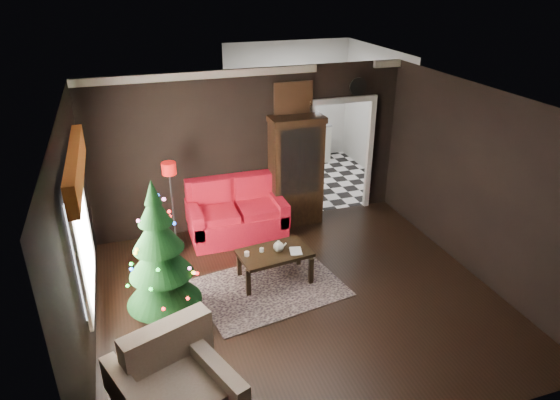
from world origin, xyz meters
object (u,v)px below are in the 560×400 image
object	(u,v)px
floor_lamp	(173,205)
armchair	(174,391)
loveseat	(237,210)
teapot	(279,246)
curio_cabinet	(296,174)
coffee_table	(275,265)
kitchen_table	(301,171)
wall_clock	(358,86)
christmas_tree	(159,253)

from	to	relation	value
floor_lamp	armchair	size ratio (longest dim) A/B	1.37
loveseat	teapot	size ratio (longest dim) A/B	9.53
curio_cabinet	coffee_table	world-z (taller)	curio_cabinet
curio_cabinet	kitchen_table	distance (m)	1.67
curio_cabinet	coffee_table	size ratio (longest dim) A/B	1.83
teapot	wall_clock	bearing A→B (deg)	42.07
christmas_tree	wall_clock	world-z (taller)	wall_clock
curio_cabinet	loveseat	bearing A→B (deg)	-169.17
floor_lamp	coffee_table	size ratio (longest dim) A/B	1.38
loveseat	floor_lamp	xyz separation A→B (m)	(-1.08, -0.13, 0.33)
floor_lamp	teapot	size ratio (longest dim) A/B	8.06
teapot	kitchen_table	distance (m)	3.49
floor_lamp	armchair	bearing A→B (deg)	-97.44
loveseat	teapot	world-z (taller)	loveseat
floor_lamp	armchair	distance (m)	3.58
christmas_tree	armchair	bearing A→B (deg)	-93.02
floor_lamp	teapot	distance (m)	1.92
kitchen_table	loveseat	bearing A→B (deg)	-137.49
loveseat	wall_clock	distance (m)	3.04
loveseat	christmas_tree	world-z (taller)	christmas_tree
kitchen_table	teapot	bearing A→B (deg)	-116.08
coffee_table	armchair	bearing A→B (deg)	-128.48
armchair	teapot	bearing A→B (deg)	29.35
loveseat	teapot	xyz separation A→B (m)	(0.27, -1.48, 0.06)
loveseat	wall_clock	bearing A→B (deg)	9.66
teapot	coffee_table	bearing A→B (deg)	168.59
floor_lamp	armchair	world-z (taller)	floor_lamp
wall_clock	kitchen_table	distance (m)	2.43
kitchen_table	coffee_table	bearing A→B (deg)	-117.03
curio_cabinet	teapot	distance (m)	1.95
loveseat	floor_lamp	distance (m)	1.13
teapot	christmas_tree	bearing A→B (deg)	-164.66
wall_clock	kitchen_table	world-z (taller)	wall_clock
floor_lamp	curio_cabinet	bearing A→B (deg)	8.99
loveseat	wall_clock	xyz separation A→B (m)	(2.35, 0.40, 1.88)
christmas_tree	teapot	size ratio (longest dim) A/B	10.32
curio_cabinet	kitchen_table	size ratio (longest dim) A/B	2.53
christmas_tree	wall_clock	size ratio (longest dim) A/B	5.75
coffee_table	kitchen_table	xyz separation A→B (m)	(1.59, 3.12, 0.13)
kitchen_table	floor_lamp	bearing A→B (deg)	-148.21
armchair	kitchen_table	bearing A→B (deg)	36.78
curio_cabinet	wall_clock	xyz separation A→B (m)	(1.20, 0.18, 1.43)
teapot	armchair	bearing A→B (deg)	-129.56
curio_cabinet	coffee_table	bearing A→B (deg)	-119.13
coffee_table	wall_clock	xyz separation A→B (m)	(2.14, 1.87, 2.13)
loveseat	wall_clock	size ratio (longest dim) A/B	5.31
loveseat	christmas_tree	distance (m)	2.49
loveseat	armchair	xyz separation A→B (m)	(-1.54, -3.67, -0.04)
armchair	loveseat	bearing A→B (deg)	46.15
curio_cabinet	teapot	world-z (taller)	curio_cabinet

